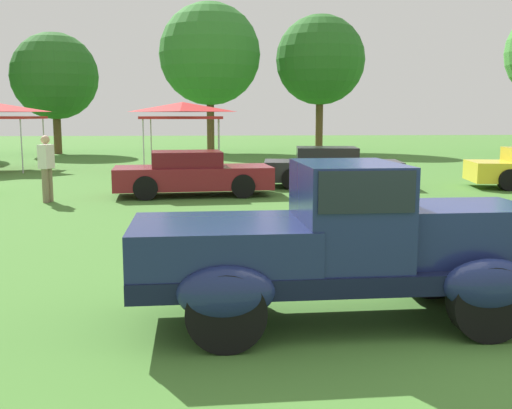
# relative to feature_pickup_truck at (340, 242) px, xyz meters

# --- Properties ---
(ground_plane) EXTENTS (120.00, 120.00, 0.00)m
(ground_plane) POSITION_rel_feature_pickup_truck_xyz_m (0.60, -0.20, -0.87)
(ground_plane) COLOR #42752D
(feature_pickup_truck) EXTENTS (4.39, 1.92, 1.70)m
(feature_pickup_truck) POSITION_rel_feature_pickup_truck_xyz_m (0.00, 0.00, 0.00)
(feature_pickup_truck) COLOR black
(feature_pickup_truck) RESTS_ON ground_plane
(show_car_burgundy) EXTENTS (4.40, 2.07, 1.22)m
(show_car_burgundy) POSITION_rel_feature_pickup_truck_xyz_m (-1.90, 10.29, -0.27)
(show_car_burgundy) COLOR maroon
(show_car_burgundy) RESTS_ON ground_plane
(show_car_charcoal) EXTENTS (4.32, 2.13, 1.22)m
(show_car_charcoal) POSITION_rel_feature_pickup_truck_xyz_m (2.31, 12.03, -0.27)
(show_car_charcoal) COLOR #28282D
(show_car_charcoal) RESTS_ON ground_plane
(spectator_between_cars) EXTENTS (0.34, 0.45, 1.69)m
(spectator_between_cars) POSITION_rel_feature_pickup_truck_xyz_m (-5.52, 9.28, 0.05)
(spectator_between_cars) COLOR #7F7056
(spectator_between_cars) RESTS_ON ground_plane
(canopy_tent_center_field) EXTENTS (3.13, 3.13, 2.71)m
(canopy_tent_center_field) POSITION_rel_feature_pickup_truck_xyz_m (-2.48, 17.88, 1.56)
(canopy_tent_center_field) COLOR #B7B7BC
(canopy_tent_center_field) RESTS_ON ground_plane
(treeline_mid_left) EXTENTS (4.86, 4.86, 6.82)m
(treeline_mid_left) POSITION_rel_feature_pickup_truck_xyz_m (-10.19, 29.05, 3.51)
(treeline_mid_left) COLOR brown
(treeline_mid_left) RESTS_ON ground_plane
(treeline_center) EXTENTS (5.94, 5.94, 8.71)m
(treeline_center) POSITION_rel_feature_pickup_truck_xyz_m (-1.43, 29.84, 4.86)
(treeline_center) COLOR brown
(treeline_center) RESTS_ON ground_plane
(treeline_mid_right) EXTENTS (5.30, 5.30, 8.11)m
(treeline_mid_right) POSITION_rel_feature_pickup_truck_xyz_m (5.14, 29.93, 4.57)
(treeline_mid_right) COLOR brown
(treeline_mid_right) RESTS_ON ground_plane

